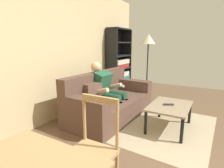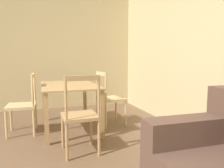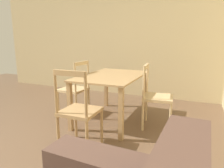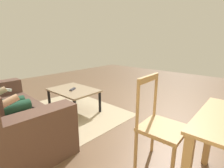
% 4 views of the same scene
% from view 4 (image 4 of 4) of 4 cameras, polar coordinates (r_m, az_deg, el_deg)
% --- Properties ---
extents(ground_plane, '(9.18, 9.18, 0.00)m').
position_cam_4_polar(ground_plane, '(3.20, 8.31, -9.69)').
color(ground_plane, brown).
extents(couch, '(2.02, 1.00, 0.90)m').
position_cam_4_polar(couch, '(2.69, -33.87, -9.59)').
color(couch, brown).
rests_on(couch, ground_plane).
extents(coffee_table, '(0.91, 0.64, 0.43)m').
position_cam_4_polar(coffee_table, '(3.19, -13.16, -2.79)').
color(coffee_table, gray).
rests_on(coffee_table, ground_plane).
extents(tv_remote, '(0.12, 0.17, 0.02)m').
position_cam_4_polar(tv_remote, '(3.15, -13.45, -1.77)').
color(tv_remote, '#2D2D38').
rests_on(tv_remote, coffee_table).
extents(dining_chair_facing_couch, '(0.43, 0.43, 0.98)m').
position_cam_4_polar(dining_chair_facing_couch, '(1.79, 16.26, -13.91)').
color(dining_chair_facing_couch, tan).
rests_on(dining_chair_facing_couch, ground_plane).
extents(area_rug, '(2.05, 1.47, 0.01)m').
position_cam_4_polar(area_rug, '(3.32, -12.78, -8.92)').
color(area_rug, tan).
rests_on(area_rug, ground_plane).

